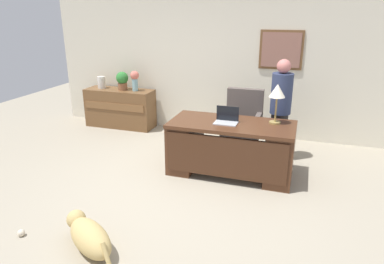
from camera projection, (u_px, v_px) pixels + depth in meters
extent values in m
plane|color=#9E937F|center=(179.00, 192.00, 4.65)|extent=(12.00, 12.00, 0.00)
cube|color=beige|center=(227.00, 62.00, 6.53)|extent=(7.00, 0.12, 2.70)
cube|color=brown|center=(281.00, 50.00, 6.09)|extent=(0.74, 0.03, 0.67)
cube|color=#906051|center=(281.00, 50.00, 6.07)|extent=(0.66, 0.01, 0.59)
cube|color=#4C2B19|center=(232.00, 124.00, 4.95)|extent=(1.75, 0.82, 0.05)
cube|color=#4C2B19|center=(185.00, 144.00, 5.29)|extent=(0.36, 0.76, 0.72)
cube|color=#4C2B19|center=(280.00, 156.00, 4.88)|extent=(0.36, 0.76, 0.72)
cube|color=#412415|center=(225.00, 158.00, 4.73)|extent=(1.65, 0.04, 0.58)
cube|color=brown|center=(120.00, 108.00, 7.16)|extent=(1.39, 0.48, 0.77)
cube|color=brown|center=(114.00, 107.00, 6.90)|extent=(1.29, 0.02, 0.14)
cube|color=#564C47|center=(241.00, 132.00, 5.81)|extent=(0.60, 0.58, 0.18)
cylinder|color=black|center=(241.00, 145.00, 5.88)|extent=(0.10, 0.10, 0.28)
cylinder|color=black|center=(240.00, 151.00, 5.92)|extent=(0.52, 0.52, 0.05)
cube|color=#564C47|center=(245.00, 106.00, 5.90)|extent=(0.60, 0.12, 0.59)
cube|color=#564C47|center=(226.00, 119.00, 5.82)|extent=(0.08, 0.50, 0.22)
cube|color=#564C47|center=(258.00, 122.00, 5.66)|extent=(0.08, 0.50, 0.22)
cylinder|color=#262323|center=(278.00, 136.00, 5.58)|extent=(0.26, 0.26, 0.76)
cylinder|color=navy|center=(282.00, 94.00, 5.35)|extent=(0.32, 0.32, 0.62)
sphere|color=#C6736B|center=(284.00, 66.00, 5.21)|extent=(0.21, 0.21, 0.21)
ellipsoid|color=tan|center=(90.00, 238.00, 3.47)|extent=(0.74, 0.63, 0.30)
sphere|color=tan|center=(76.00, 219.00, 3.71)|extent=(0.20, 0.20, 0.20)
cylinder|color=tan|center=(106.00, 254.00, 3.21)|extent=(0.15, 0.12, 0.21)
cube|color=#B2B5BA|center=(226.00, 123.00, 4.91)|extent=(0.32, 0.22, 0.01)
cube|color=black|center=(228.00, 113.00, 4.96)|extent=(0.32, 0.01, 0.21)
cylinder|color=#9E8447|center=(275.00, 122.00, 4.92)|extent=(0.16, 0.16, 0.02)
cylinder|color=#9E8447|center=(276.00, 109.00, 4.86)|extent=(0.02, 0.02, 0.35)
cone|color=silver|center=(277.00, 91.00, 4.77)|extent=(0.22, 0.22, 0.18)
cylinder|color=#87BBC6|center=(135.00, 85.00, 6.88)|extent=(0.11, 0.11, 0.24)
sphere|color=#D87060|center=(135.00, 75.00, 6.82)|extent=(0.17, 0.17, 0.17)
cylinder|color=silver|center=(101.00, 82.00, 7.11)|extent=(0.16, 0.16, 0.24)
cylinder|color=brown|center=(123.00, 86.00, 6.98)|extent=(0.18, 0.18, 0.14)
sphere|color=#2F7C33|center=(122.00, 78.00, 6.93)|extent=(0.24, 0.24, 0.24)
sphere|color=beige|center=(21.00, 233.00, 3.73)|extent=(0.08, 0.08, 0.08)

